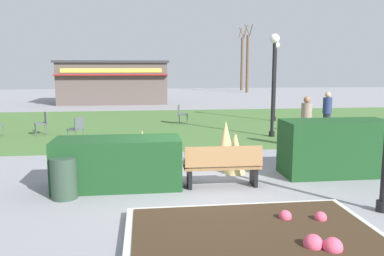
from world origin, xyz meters
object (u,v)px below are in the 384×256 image
at_px(person_standing, 306,122).
at_px(tree_right_bg, 242,63).
at_px(person_strolling, 327,113).
at_px(cafe_chair_west, 43,121).
at_px(cafe_chair_east, 181,113).
at_px(cafe_chair_center, 77,127).
at_px(food_kiosk, 114,82).
at_px(tree_left_bg, 247,63).
at_px(lamppost_far, 275,71).
at_px(parked_car_west_slot, 88,89).
at_px(park_bench, 223,166).
at_px(trash_bin, 64,178).
at_px(lamppost_mid, 274,72).

relative_size(person_standing, tree_right_bg, 0.25).
relative_size(person_strolling, tree_right_bg, 0.25).
relative_size(cafe_chair_west, cafe_chair_east, 1.00).
bearing_deg(cafe_chair_center, food_kiosk, 89.05).
distance_m(cafe_chair_east, person_strolling, 6.51).
bearing_deg(tree_left_bg, lamppost_far, -101.39).
xyz_separation_m(cafe_chair_center, tree_left_bg, (12.97, 25.62, 2.52)).
xyz_separation_m(person_strolling, person_standing, (-1.75, -2.13, 0.00)).
xyz_separation_m(cafe_chair_west, parked_car_west_slot, (-0.97, 20.48, 0.12)).
height_order(parked_car_west_slot, tree_left_bg, tree_left_bg).
xyz_separation_m(parked_car_west_slot, tree_left_bg, (15.51, 3.44, 2.41)).
bearing_deg(park_bench, person_strolling, 48.75).
bearing_deg(lamppost_far, person_standing, -99.55).
relative_size(lamppost_far, trash_bin, 4.58).
xyz_separation_m(cafe_chair_east, tree_right_bg, (9.31, 25.57, 2.55)).
distance_m(lamppost_far, tree_right_bg, 25.51).
relative_size(person_standing, tree_left_bg, 0.25).
height_order(cafe_chair_east, person_standing, person_standing).
xyz_separation_m(tree_left_bg, tree_right_bg, (0.41, 3.88, 0.03)).
relative_size(trash_bin, cafe_chair_east, 0.94).
xyz_separation_m(cafe_chair_west, cafe_chair_east, (5.64, 2.24, 0.00)).
relative_size(tree_left_bg, tree_right_bg, 0.99).
height_order(lamppost_far, person_strolling, lamppost_far).
bearing_deg(lamppost_mid, tree_right_bg, 78.09).
bearing_deg(cafe_chair_west, park_bench, -53.53).
xyz_separation_m(person_strolling, parked_car_west_slot, (-11.91, 22.00, -0.22)).
bearing_deg(lamppost_mid, food_kiosk, 114.66).
xyz_separation_m(park_bench, food_kiosk, (-3.79, 21.20, 1.06)).
xyz_separation_m(lamppost_mid, tree_right_bg, (6.18, 29.33, 0.64)).
xyz_separation_m(lamppost_far, cafe_chair_west, (-10.27, -2.74, -1.91)).
xyz_separation_m(cafe_chair_west, cafe_chair_center, (1.57, -1.70, 0.00)).
height_order(cafe_chair_west, person_standing, person_standing).
bearing_deg(lamppost_far, tree_left_bg, 78.61).
relative_size(person_strolling, tree_left_bg, 0.25).
bearing_deg(cafe_chair_center, parked_car_west_slot, 96.52).
bearing_deg(person_standing, food_kiosk, -13.31).
relative_size(park_bench, tree_left_bg, 0.25).
height_order(park_bench, cafe_chair_west, park_bench).
relative_size(trash_bin, cafe_chair_center, 0.94).
height_order(person_standing, parked_car_west_slot, person_standing).
distance_m(park_bench, food_kiosk, 21.57).
relative_size(lamppost_far, parked_car_west_slot, 0.89).
bearing_deg(food_kiosk, cafe_chair_east, -71.41).
xyz_separation_m(trash_bin, tree_left_bg, (12.25, 31.88, 2.63)).
height_order(food_kiosk, person_strolling, food_kiosk).
bearing_deg(person_strolling, trash_bin, -77.29).
distance_m(trash_bin, cafe_chair_east, 10.73).
relative_size(parked_car_west_slot, tree_left_bg, 0.63).
relative_size(lamppost_far, cafe_chair_center, 4.32).
distance_m(person_strolling, parked_car_west_slot, 25.02).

